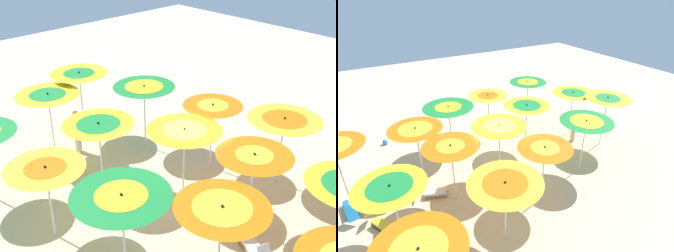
# 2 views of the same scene
# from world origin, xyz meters

# --- Properties ---
(ground) EXTENTS (40.00, 40.00, 0.04)m
(ground) POSITION_xyz_m (0.00, 0.00, -0.02)
(ground) COLOR beige
(beach_umbrella_1) EXTENTS (2.02, 2.02, 2.24)m
(beach_umbrella_1) POSITION_xyz_m (-1.20, -3.29, 1.99)
(beach_umbrella_1) COLOR silver
(beach_umbrella_1) RESTS_ON ground
(beach_umbrella_2) EXTENTS (2.30, 2.30, 2.34)m
(beach_umbrella_2) POSITION_xyz_m (1.10, -2.70, 2.06)
(beach_umbrella_2) COLOR silver
(beach_umbrella_2) RESTS_ON ground
(beach_umbrella_3) EXTENTS (2.11, 2.11, 2.34)m
(beach_umbrella_3) POSITION_xyz_m (2.89, -1.41, 2.13)
(beach_umbrella_3) COLOR silver
(beach_umbrella_3) RESTS_ON ground
(beach_umbrella_5) EXTENTS (2.12, 2.12, 2.40)m
(beach_umbrella_5) POSITION_xyz_m (-4.92, -1.10, 2.17)
(beach_umbrella_5) COLOR silver
(beach_umbrella_5) RESTS_ON ground
(beach_umbrella_6) EXTENTS (2.11, 2.11, 2.34)m
(beach_umbrella_6) POSITION_xyz_m (-2.08, -1.07, 2.09)
(beach_umbrella_6) COLOR silver
(beach_umbrella_6) RESTS_ON ground
(beach_umbrella_7) EXTENTS (2.11, 2.11, 2.50)m
(beach_umbrella_7) POSITION_xyz_m (0.11, 0.27, 2.28)
(beach_umbrella_7) COLOR silver
(beach_umbrella_7) RESTS_ON ground
(beach_umbrella_8) EXTENTS (1.97, 1.97, 2.46)m
(beach_umbrella_8) POSITION_xyz_m (2.19, 0.65, 2.20)
(beach_umbrella_8) COLOR silver
(beach_umbrella_8) RESTS_ON ground
(beach_umbrella_10) EXTENTS (2.08, 2.08, 2.56)m
(beach_umbrella_10) POSITION_xyz_m (-5.52, 0.54, 2.29)
(beach_umbrella_10) COLOR silver
(beach_umbrella_10) RESTS_ON ground
(beach_umbrella_11) EXTENTS (2.14, 2.14, 2.45)m
(beach_umbrella_11) POSITION_xyz_m (-3.14, 1.59, 2.22)
(beach_umbrella_11) COLOR silver
(beach_umbrella_11) RESTS_ON ground
(beach_umbrella_12) EXTENTS (1.91, 1.91, 2.38)m
(beach_umbrella_12) POSITION_xyz_m (-0.59, 2.25, 2.17)
(beach_umbrella_12) COLOR silver
(beach_umbrella_12) RESTS_ON ground
(beach_umbrella_13) EXTENTS (2.22, 2.22, 2.35)m
(beach_umbrella_13) POSITION_xyz_m (1.47, 3.12, 2.14)
(beach_umbrella_13) COLOR silver
(beach_umbrella_13) RESTS_ON ground
(lounger_0) EXTENTS (1.16, 0.76, 0.59)m
(lounger_0) POSITION_xyz_m (2.88, 0.03, 0.21)
(lounger_0) COLOR olive
(lounger_0) RESTS_ON ground
(beachgoer_0) EXTENTS (0.30, 0.30, 1.62)m
(beachgoer_0) POSITION_xyz_m (-4.53, -0.38, 0.84)
(beachgoer_0) COLOR beige
(beachgoer_0) RESTS_ON ground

